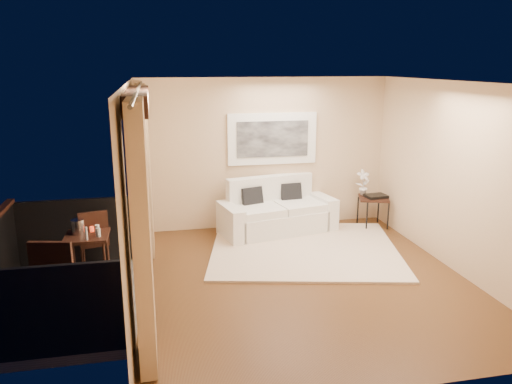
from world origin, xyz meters
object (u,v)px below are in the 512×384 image
object	(u,v)px
bistro_table	(87,241)
sofa	(276,213)
balcony_chair_near	(50,284)
side_table	(374,200)
ice_bucket	(78,227)
balcony_chair_far	(94,236)
orchid	(363,183)

from	to	relation	value
bistro_table	sofa	bearing A→B (deg)	26.58
sofa	balcony_chair_near	xyz separation A→B (m)	(-3.24, -2.98, 0.29)
side_table	bistro_table	size ratio (longest dim) A/B	0.96
balcony_chair_near	ice_bucket	distance (m)	1.54
balcony_chair_near	ice_bucket	size ratio (longest dim) A/B	5.42
ice_bucket	balcony_chair_far	bearing A→B (deg)	57.31
ice_bucket	side_table	bearing A→B (deg)	15.29
bistro_table	ice_bucket	bearing A→B (deg)	148.43
balcony_chair_near	ice_bucket	xyz separation A→B (m)	(0.10, 1.53, 0.14)
balcony_chair_far	balcony_chair_near	bearing A→B (deg)	67.72
orchid	bistro_table	bearing A→B (deg)	-161.21
balcony_chair_far	bistro_table	bearing A→B (deg)	67.59
orchid	bistro_table	distance (m)	4.97
side_table	ice_bucket	distance (m)	5.15
side_table	orchid	world-z (taller)	orchid
sofa	balcony_chair_near	distance (m)	4.41
sofa	bistro_table	distance (m)	3.39
side_table	balcony_chair_near	bearing A→B (deg)	-150.27
orchid	balcony_chair_far	size ratio (longest dim) A/B	0.52
balcony_chair_near	side_table	bearing A→B (deg)	41.71
balcony_chair_far	ice_bucket	world-z (taller)	balcony_chair_far
sofa	side_table	bearing A→B (deg)	-14.86
bistro_table	ice_bucket	size ratio (longest dim) A/B	3.38
orchid	bistro_table	xyz separation A→B (m)	(-4.70, -1.60, -0.21)
orchid	balcony_chair_near	size ratio (longest dim) A/B	0.44
balcony_chair_far	orchid	bearing A→B (deg)	-178.52
bistro_table	balcony_chair_far	size ratio (longest dim) A/B	0.73
balcony_chair_far	balcony_chair_near	distance (m)	1.81
bistro_table	orchid	bearing A→B (deg)	18.79
balcony_chair_far	ice_bucket	size ratio (longest dim) A/B	4.63
side_table	balcony_chair_far	size ratio (longest dim) A/B	0.70
bistro_table	balcony_chair_far	distance (m)	0.33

